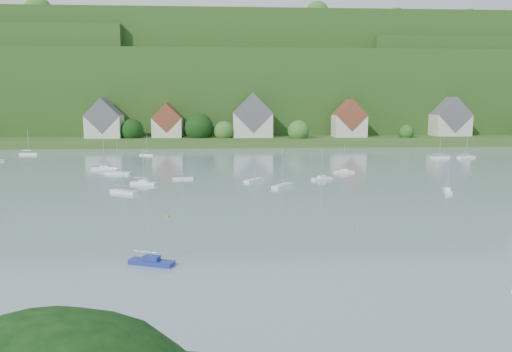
# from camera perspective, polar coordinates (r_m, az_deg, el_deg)

# --- Properties ---
(far_shore_strip) EXTENTS (600.00, 60.00, 3.00)m
(far_shore_strip) POSITION_cam_1_polar(r_m,az_deg,el_deg) (214.77, -1.92, 4.42)
(far_shore_strip) COLOR #2E511E
(far_shore_strip) RESTS_ON ground
(forested_ridge) EXTENTS (620.00, 181.22, 69.89)m
(forested_ridge) POSITION_cam_1_polar(r_m,az_deg,el_deg) (282.75, -2.28, 9.80)
(forested_ridge) COLOR #1F4516
(forested_ridge) RESTS_ON ground
(village_building_0) EXTENTS (14.00, 10.40, 16.00)m
(village_building_0) POSITION_cam_1_polar(r_m,az_deg,el_deg) (207.04, -17.31, 6.09)
(village_building_0) COLOR beige
(village_building_0) RESTS_ON far_shore_strip
(village_building_1) EXTENTS (12.00, 9.36, 14.00)m
(village_building_1) POSITION_cam_1_polar(r_m,az_deg,el_deg) (204.64, -10.31, 6.11)
(village_building_1) COLOR beige
(village_building_1) RESTS_ON far_shore_strip
(village_building_2) EXTENTS (16.00, 11.44, 18.00)m
(village_building_2) POSITION_cam_1_polar(r_m,az_deg,el_deg) (202.51, -0.41, 6.65)
(village_building_2) COLOR beige
(village_building_2) RESTS_ON far_shore_strip
(village_building_3) EXTENTS (13.00, 10.40, 15.50)m
(village_building_3) POSITION_cam_1_polar(r_m,az_deg,el_deg) (206.69, 10.84, 6.31)
(village_building_3) COLOR beige
(village_building_3) RESTS_ON far_shore_strip
(village_building_4) EXTENTS (15.00, 10.40, 16.50)m
(village_building_4) POSITION_cam_1_polar(r_m,az_deg,el_deg) (225.78, 21.77, 6.08)
(village_building_4) COLOR beige
(village_building_4) RESTS_ON far_shore_strip
(near_sailboat_1) EXTENTS (5.25, 3.10, 6.85)m
(near_sailboat_1) POSITION_cam_1_polar(r_m,az_deg,el_deg) (55.38, -12.12, -9.71)
(near_sailboat_1) COLOR navy
(near_sailboat_1) RESTS_ON ground
(mooring_buoy_0) EXTENTS (0.41, 0.41, 0.41)m
(mooring_buoy_0) POSITION_cam_1_polar(r_m,az_deg,el_deg) (42.00, -17.54, -16.69)
(mooring_buoy_0) COLOR orange
(mooring_buoy_0) RESTS_ON ground
(mooring_buoy_2) EXTENTS (0.38, 0.38, 0.38)m
(mooring_buoy_2) POSITION_cam_1_polar(r_m,az_deg,el_deg) (71.50, 11.92, -5.81)
(mooring_buoy_2) COLOR orange
(mooring_buoy_2) RESTS_ON ground
(mooring_buoy_3) EXTENTS (0.50, 0.50, 0.50)m
(mooring_buoy_3) POSITION_cam_1_polar(r_m,az_deg,el_deg) (76.62, -10.28, -4.78)
(mooring_buoy_3) COLOR orange
(mooring_buoy_3) RESTS_ON ground
(far_sailboat_cluster) EXTENTS (185.87, 77.67, 8.71)m
(far_sailboat_cluster) POSITION_cam_1_polar(r_m,az_deg,el_deg) (130.07, 1.02, 1.08)
(far_sailboat_cluster) COLOR white
(far_sailboat_cluster) RESTS_ON ground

